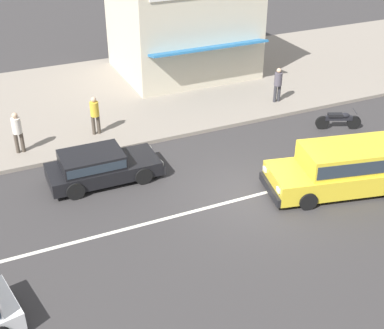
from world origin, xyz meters
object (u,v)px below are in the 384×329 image
at_px(motorcycle_1, 339,119).
at_px(pedestrian_mid_kerb, 17,130).
at_px(pedestrian_near_clock, 278,82).
at_px(pedestrian_far_end, 95,113).
at_px(shopfront_corner_warung, 183,21).
at_px(hatchback_black_5, 99,165).
at_px(minivan_yellow_2, 344,166).

bearing_deg(motorcycle_1, pedestrian_mid_kerb, 166.03).
height_order(pedestrian_near_clock, pedestrian_far_end, pedestrian_far_end).
xyz_separation_m(motorcycle_1, shopfront_corner_warung, (-3.18, 8.46, 2.23)).
bearing_deg(hatchback_black_5, pedestrian_far_end, 76.60).
bearing_deg(hatchback_black_5, minivan_yellow_2, -27.92).
distance_m(pedestrian_near_clock, shopfront_corner_warung, 5.99).
relative_size(motorcycle_1, pedestrian_far_end, 1.12).
bearing_deg(shopfront_corner_warung, minivan_yellow_2, -87.80).
bearing_deg(motorcycle_1, pedestrian_near_clock, 107.20).
bearing_deg(minivan_yellow_2, motorcycle_1, 53.71).
bearing_deg(hatchback_black_5, motorcycle_1, -0.62).
bearing_deg(shopfront_corner_warung, pedestrian_mid_kerb, -148.50).
relative_size(hatchback_black_5, motorcycle_1, 2.22).
distance_m(hatchback_black_5, pedestrian_mid_kerb, 3.67).
height_order(motorcycle_1, shopfront_corner_warung, shopfront_corner_warung).
distance_m(hatchback_black_5, shopfront_corner_warung, 10.92).
distance_m(minivan_yellow_2, pedestrian_near_clock, 7.05).
xyz_separation_m(pedestrian_mid_kerb, shopfront_corner_warung, (8.90, 5.46, 1.58)).
xyz_separation_m(minivan_yellow_2, pedestrian_mid_kerb, (-9.37, 6.70, 0.22)).
bearing_deg(pedestrian_mid_kerb, minivan_yellow_2, -35.58).
distance_m(pedestrian_near_clock, pedestrian_mid_kerb, 11.12).
bearing_deg(motorcycle_1, shopfront_corner_warung, 110.61).
bearing_deg(hatchback_black_5, pedestrian_mid_kerb, 127.09).
bearing_deg(shopfront_corner_warung, pedestrian_far_end, -139.19).
distance_m(motorcycle_1, shopfront_corner_warung, 9.31).
relative_size(minivan_yellow_2, shopfront_corner_warung, 0.80).
xyz_separation_m(minivan_yellow_2, hatchback_black_5, (-7.18, 3.80, -0.26)).
height_order(minivan_yellow_2, hatchback_black_5, minivan_yellow_2).
height_order(hatchback_black_5, shopfront_corner_warung, shopfront_corner_warung).
distance_m(pedestrian_mid_kerb, pedestrian_far_end, 2.98).
relative_size(hatchback_black_5, pedestrian_near_clock, 2.49).
bearing_deg(pedestrian_mid_kerb, hatchback_black_5, -52.91).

